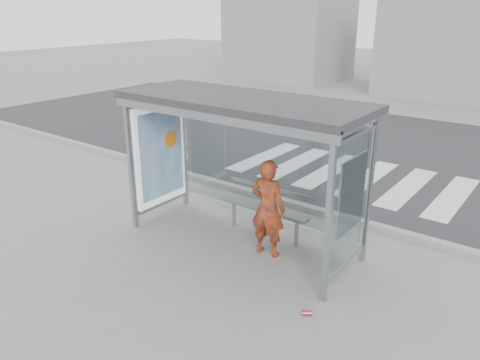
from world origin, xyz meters
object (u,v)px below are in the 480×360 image
object	(u,v)px
soda_can	(307,313)
person	(268,208)
bus_shelter	(226,131)
bench	(265,208)

from	to	relation	value
soda_can	person	bearing A→B (deg)	141.72
person	bus_shelter	bearing A→B (deg)	-11.89
person	soda_can	bearing A→B (deg)	135.93
bus_shelter	bench	bearing A→B (deg)	38.77
bus_shelter	bench	xyz separation A→B (m)	(0.54, 0.44, -1.44)
bus_shelter	person	size ratio (longest dim) A/B	2.51
person	soda_can	distance (m)	1.96
person	bench	world-z (taller)	person
bench	soda_can	world-z (taller)	bench
bench	soda_can	size ratio (longest dim) A/B	13.57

